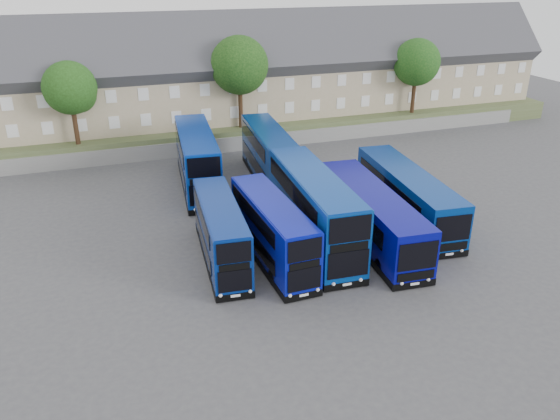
# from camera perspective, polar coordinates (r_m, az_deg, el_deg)

# --- Properties ---
(ground) EXTENTS (120.00, 120.00, 0.00)m
(ground) POSITION_cam_1_polar(r_m,az_deg,el_deg) (35.02, 4.17, -5.57)
(ground) COLOR #444348
(ground) RESTS_ON ground
(retaining_wall) EXTENTS (70.00, 0.40, 1.50)m
(retaining_wall) POSITION_cam_1_polar(r_m,az_deg,el_deg) (55.75, -5.61, 6.80)
(retaining_wall) COLOR slate
(retaining_wall) RESTS_ON ground
(earth_bank) EXTENTS (80.00, 20.00, 2.00)m
(earth_bank) POSITION_cam_1_polar(r_m,az_deg,el_deg) (65.07, -7.82, 9.48)
(earth_bank) COLOR #4D5932
(earth_bank) RESTS_ON ground
(terrace_row) EXTENTS (66.00, 10.40, 11.20)m
(terrace_row) POSITION_cam_1_polar(r_m,az_deg,el_deg) (61.56, -1.67, 14.18)
(terrace_row) COLOR tan
(terrace_row) RESTS_ON earth_bank
(dd_front_left) EXTENTS (3.07, 9.97, 3.90)m
(dd_front_left) POSITION_cam_1_polar(r_m,az_deg,el_deg) (34.56, -6.20, -2.50)
(dd_front_left) COLOR navy
(dd_front_left) RESTS_ON ground
(dd_front_mid) EXTENTS (2.65, 10.26, 4.05)m
(dd_front_mid) POSITION_cam_1_polar(r_m,az_deg,el_deg) (34.40, -0.78, -2.34)
(dd_front_mid) COLOR #0812A4
(dd_front_mid) RESTS_ON ground
(dd_front_right) EXTENTS (3.59, 12.51, 4.92)m
(dd_front_right) POSITION_cam_1_polar(r_m,az_deg,el_deg) (36.37, 3.52, -0.09)
(dd_front_right) COLOR #073491
(dd_front_right) RESTS_ON ground
(dd_rear_left) EXTENTS (3.99, 12.25, 4.79)m
(dd_rear_left) POSITION_cam_1_polar(r_m,az_deg,el_deg) (46.46, -8.64, 5.12)
(dd_rear_left) COLOR #0833A3
(dd_rear_left) RESTS_ON ground
(dd_rear_right) EXTENTS (3.62, 11.65, 4.56)m
(dd_rear_right) POSITION_cam_1_polar(r_m,az_deg,el_deg) (47.44, -1.15, 5.65)
(dd_rear_right) COLOR navy
(dd_rear_right) RESTS_ON ground
(coach_east_a) EXTENTS (3.83, 13.31, 3.59)m
(coach_east_a) POSITION_cam_1_polar(r_m,az_deg,el_deg) (37.51, 9.55, -0.71)
(coach_east_a) COLOR #070987
(coach_east_a) RESTS_ON ground
(coach_east_b) EXTENTS (4.11, 13.41, 3.61)m
(coach_east_b) POSITION_cam_1_polar(r_m,az_deg,el_deg) (41.38, 13.10, 1.44)
(coach_east_b) COLOR navy
(coach_east_b) RESTS_ON ground
(tree_west) EXTENTS (4.80, 4.80, 7.65)m
(tree_west) POSITION_cam_1_polar(r_m,az_deg,el_deg) (53.86, -20.94, 11.66)
(tree_west) COLOR #382314
(tree_west) RESTS_ON earth_bank
(tree_mid) EXTENTS (5.76, 5.76, 9.18)m
(tree_mid) POSITION_cam_1_polar(r_m,az_deg,el_deg) (56.07, -4.14, 14.65)
(tree_mid) COLOR #382314
(tree_mid) RESTS_ON earth_bank
(tree_east) EXTENTS (5.12, 5.12, 8.16)m
(tree_east) POSITION_cam_1_polar(r_m,az_deg,el_deg) (63.93, 14.14, 14.59)
(tree_east) COLOR #382314
(tree_east) RESTS_ON earth_bank
(tree_far) EXTENTS (5.44, 5.44, 8.67)m
(tree_far) POSITION_cam_1_polar(r_m,az_deg,el_deg) (72.94, 15.25, 15.87)
(tree_far) COLOR #382314
(tree_far) RESTS_ON earth_bank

